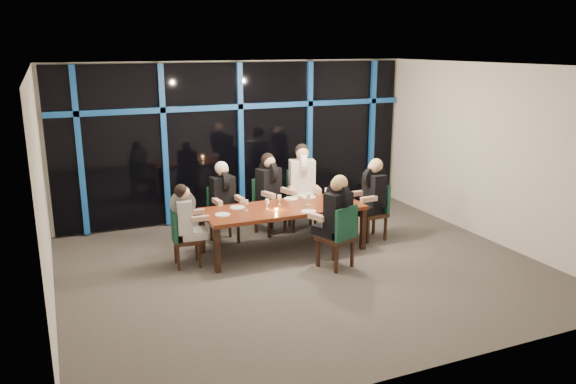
% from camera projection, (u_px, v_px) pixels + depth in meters
% --- Properties ---
extents(room, '(7.04, 7.00, 3.02)m').
position_uv_depth(room, '(305.00, 136.00, 7.99)').
color(room, '#554F4B').
rests_on(room, ground).
extents(window_wall, '(6.86, 0.43, 2.94)m').
position_uv_depth(window_wall, '(240.00, 138.00, 10.73)').
color(window_wall, black).
rests_on(window_wall, ground).
extents(dining_table, '(2.60, 1.00, 0.75)m').
position_uv_depth(dining_table, '(283.00, 211.00, 9.05)').
color(dining_table, maroon).
rests_on(dining_table, ground).
extents(chair_far_left, '(0.49, 0.49, 0.95)m').
position_uv_depth(chair_far_left, '(222.00, 211.00, 9.59)').
color(chair_far_left, black).
rests_on(chair_far_left, ground).
extents(chair_far_mid, '(0.58, 0.58, 0.99)m').
position_uv_depth(chair_far_mid, '(267.00, 202.00, 10.02)').
color(chair_far_mid, black).
rests_on(chair_far_mid, ground).
extents(chair_far_right, '(0.60, 0.60, 1.07)m').
position_uv_depth(chair_far_right, '(301.00, 196.00, 10.26)').
color(chair_far_right, black).
rests_on(chair_far_right, ground).
extents(chair_end_left, '(0.44, 0.44, 0.88)m').
position_uv_depth(chair_end_left, '(182.00, 236.00, 8.47)').
color(chair_end_left, black).
rests_on(chair_end_left, ground).
extents(chair_end_right, '(0.47, 0.47, 0.97)m').
position_uv_depth(chair_end_right, '(376.00, 208.00, 9.71)').
color(chair_end_right, black).
rests_on(chair_end_right, ground).
extents(chair_near_mid, '(0.59, 0.59, 0.98)m').
position_uv_depth(chair_near_mid, '(340.00, 234.00, 8.37)').
color(chair_near_mid, black).
rests_on(chair_near_mid, ground).
extents(diner_far_left, '(0.50, 0.62, 0.93)m').
position_uv_depth(diner_far_left, '(223.00, 190.00, 9.42)').
color(diner_far_left, black).
rests_on(diner_far_left, ground).
extents(diner_far_mid, '(0.59, 0.68, 0.97)m').
position_uv_depth(diner_far_mid, '(270.00, 182.00, 9.86)').
color(diner_far_mid, black).
rests_on(diner_far_mid, ground).
extents(diner_far_right, '(0.60, 0.72, 1.05)m').
position_uv_depth(diner_far_right, '(302.00, 175.00, 10.06)').
color(diner_far_right, white).
rests_on(diner_far_right, ground).
extents(diner_end_left, '(0.56, 0.45, 0.86)m').
position_uv_depth(diner_end_left, '(185.00, 213.00, 8.41)').
color(diner_end_left, black).
rests_on(diner_end_left, ground).
extents(diner_end_right, '(0.61, 0.49, 0.94)m').
position_uv_depth(diner_end_right, '(373.00, 187.00, 9.57)').
color(diner_end_right, black).
rests_on(diner_end_right, ground).
extents(diner_near_mid, '(0.60, 0.67, 0.96)m').
position_uv_depth(diner_near_mid, '(336.00, 208.00, 8.33)').
color(diner_near_mid, black).
rests_on(diner_near_mid, ground).
extents(plate_far_left, '(0.24, 0.24, 0.01)m').
position_uv_depth(plate_far_left, '(237.00, 207.00, 8.99)').
color(plate_far_left, white).
rests_on(plate_far_left, dining_table).
extents(plate_far_mid, '(0.24, 0.24, 0.01)m').
position_uv_depth(plate_far_mid, '(291.00, 199.00, 9.50)').
color(plate_far_mid, white).
rests_on(plate_far_mid, dining_table).
extents(plate_far_right, '(0.24, 0.24, 0.01)m').
position_uv_depth(plate_far_right, '(309.00, 197.00, 9.59)').
color(plate_far_right, white).
rests_on(plate_far_right, dining_table).
extents(plate_end_left, '(0.24, 0.24, 0.01)m').
position_uv_depth(plate_end_left, '(222.00, 215.00, 8.60)').
color(plate_end_left, white).
rests_on(plate_end_left, dining_table).
extents(plate_end_right, '(0.24, 0.24, 0.01)m').
position_uv_depth(plate_end_right, '(344.00, 201.00, 9.38)').
color(plate_end_right, white).
rests_on(plate_end_right, dining_table).
extents(plate_near_mid, '(0.24, 0.24, 0.01)m').
position_uv_depth(plate_near_mid, '(309.00, 212.00, 8.76)').
color(plate_near_mid, white).
rests_on(plate_near_mid, dining_table).
extents(wine_bottle, '(0.07, 0.07, 0.32)m').
position_uv_depth(wine_bottle, '(347.00, 196.00, 9.21)').
color(wine_bottle, black).
rests_on(wine_bottle, dining_table).
extents(water_pitcher, '(0.12, 0.11, 0.20)m').
position_uv_depth(water_pitcher, '(329.00, 199.00, 9.13)').
color(water_pitcher, silver).
rests_on(water_pitcher, dining_table).
extents(tea_light, '(0.05, 0.05, 0.03)m').
position_uv_depth(tea_light, '(276.00, 209.00, 8.85)').
color(tea_light, '#F29E48').
rests_on(tea_light, dining_table).
extents(wine_glass_a, '(0.06, 0.06, 0.17)m').
position_uv_depth(wine_glass_a, '(267.00, 202.00, 8.88)').
color(wine_glass_a, silver).
rests_on(wine_glass_a, dining_table).
extents(wine_glass_b, '(0.06, 0.06, 0.16)m').
position_uv_depth(wine_glass_b, '(279.00, 198.00, 9.14)').
color(wine_glass_b, silver).
rests_on(wine_glass_b, dining_table).
extents(wine_glass_c, '(0.07, 0.07, 0.19)m').
position_uv_depth(wine_glass_c, '(308.00, 197.00, 9.11)').
color(wine_glass_c, silver).
rests_on(wine_glass_c, dining_table).
extents(wine_glass_d, '(0.07, 0.07, 0.17)m').
position_uv_depth(wine_glass_d, '(246.00, 203.00, 8.82)').
color(wine_glass_d, white).
rests_on(wine_glass_d, dining_table).
extents(wine_glass_e, '(0.07, 0.07, 0.17)m').
position_uv_depth(wine_glass_e, '(327.00, 191.00, 9.56)').
color(wine_glass_e, white).
rests_on(wine_glass_e, dining_table).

